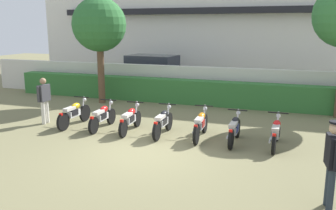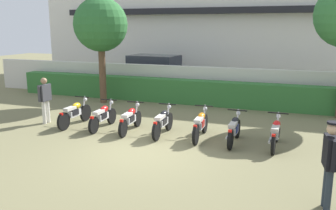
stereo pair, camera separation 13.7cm
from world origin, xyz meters
TOP-DOWN VIEW (x-y plane):
  - ground at (0.00, 0.00)m, footprint 60.00×60.00m
  - building at (0.00, 15.49)m, footprint 25.29×6.50m
  - compound_wall at (0.00, 7.46)m, footprint 24.02×0.30m
  - hedge_row at (0.00, 6.76)m, footprint 19.22×0.70m
  - parked_car at (-3.61, 9.98)m, footprint 4.65×2.42m
  - tree_near_inspector at (-4.50, 5.59)m, footprint 2.41×2.41m
  - motorcycle_in_row_0 at (-3.42, 1.74)m, footprint 0.60×1.97m
  - motorcycle_in_row_1 at (-2.27, 1.73)m, footprint 0.60×1.87m
  - motorcycle_in_row_2 at (-1.21, 1.72)m, footprint 0.60×1.87m
  - motorcycle_in_row_3 at (-0.05, 1.73)m, footprint 0.60×1.85m
  - motorcycle_in_row_4 at (1.19, 1.82)m, footprint 0.60×1.94m
  - motorcycle_in_row_5 at (2.28, 1.68)m, footprint 0.60×1.81m
  - motorcycle_in_row_6 at (3.48, 1.71)m, footprint 0.60×1.86m
  - inspector_person at (-4.59, 1.66)m, footprint 0.23×0.68m
  - officer_0 at (4.68, -1.71)m, footprint 0.28×0.69m

SIDE VIEW (x-z plane):
  - ground at x=0.00m, z-range 0.00..0.00m
  - motorcycle_in_row_2 at x=-1.21m, z-range -0.03..0.91m
  - motorcycle_in_row_1 at x=-2.27m, z-range -0.03..0.91m
  - motorcycle_in_row_6 at x=3.48m, z-range -0.03..0.92m
  - motorcycle_in_row_5 at x=2.28m, z-range -0.03..0.92m
  - motorcycle_in_row_3 at x=-0.05m, z-range -0.03..0.93m
  - motorcycle_in_row_4 at x=1.19m, z-range -0.03..0.94m
  - motorcycle_in_row_0 at x=-3.42m, z-range -0.03..0.94m
  - hedge_row at x=0.00m, z-range 0.00..1.09m
  - compound_wall at x=0.00m, z-range 0.00..1.64m
  - parked_car at x=-3.61m, z-range -0.01..1.88m
  - inspector_person at x=-4.59m, z-range 0.16..1.83m
  - officer_0 at x=4.68m, z-range 0.17..1.92m
  - tree_near_inspector at x=-4.50m, z-range 1.13..5.89m
  - building at x=0.00m, z-range 0.00..8.23m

